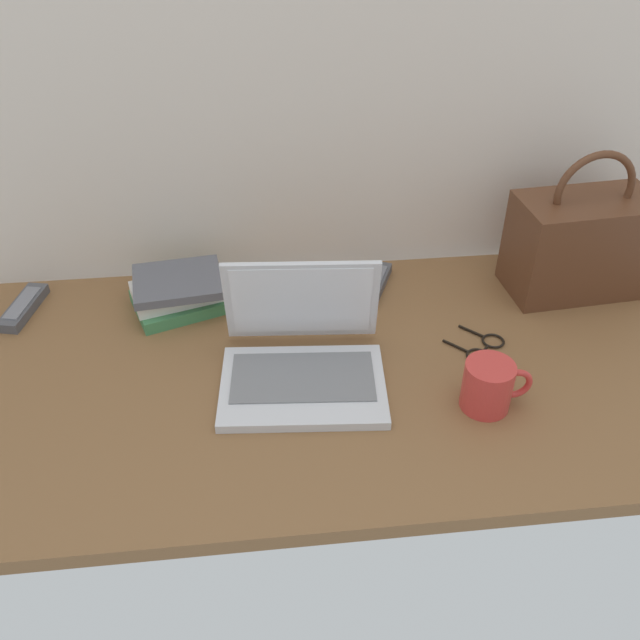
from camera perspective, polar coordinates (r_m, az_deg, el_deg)
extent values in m
cube|color=brown|center=(1.38, 1.61, -4.40)|extent=(1.60, 0.76, 0.03)
cube|color=silver|center=(1.31, -1.42, -5.49)|extent=(0.33, 0.24, 0.02)
cube|color=slate|center=(1.31, -1.43, -4.71)|extent=(0.28, 0.16, 0.00)
cube|color=silver|center=(1.35, -1.53, 1.64)|extent=(0.30, 0.08, 0.20)
cube|color=white|center=(1.34, -1.53, 1.54)|extent=(0.27, 0.06, 0.17)
cylinder|color=red|center=(1.29, 13.62, -5.30)|extent=(0.09, 0.09, 0.10)
torus|color=red|center=(1.31, 15.76, -5.08)|extent=(0.07, 0.01, 0.07)
cylinder|color=brown|center=(1.26, 13.89, -3.89)|extent=(0.08, 0.08, 0.00)
cube|color=#4C4C51|center=(1.59, 4.50, 3.00)|extent=(0.11, 0.16, 0.02)
cube|color=slate|center=(1.58, 4.52, 3.38)|extent=(0.08, 0.12, 0.00)
cube|color=#4C4C51|center=(1.64, -23.24, 0.95)|extent=(0.08, 0.17, 0.02)
cube|color=slate|center=(1.63, -23.35, 1.31)|extent=(0.06, 0.12, 0.00)
torus|color=black|center=(1.42, 12.88, -2.94)|extent=(0.07, 0.07, 0.01)
torus|color=black|center=(1.47, 14.08, -1.68)|extent=(0.07, 0.07, 0.01)
cube|color=black|center=(1.44, 13.49, -2.30)|extent=(0.02, 0.02, 0.00)
cube|color=black|center=(1.44, 11.11, -2.13)|extent=(0.04, 0.05, 0.00)
cube|color=black|center=(1.48, 12.36, -0.91)|extent=(0.04, 0.05, 0.00)
cube|color=#59331E|center=(1.64, 20.67, 5.79)|extent=(0.31, 0.18, 0.22)
torus|color=#59331E|center=(1.58, 21.68, 9.82)|extent=(0.18, 0.03, 0.18)
cube|color=#3F7F4C|center=(1.55, -11.43, 1.51)|extent=(0.23, 0.20, 0.03)
cube|color=silver|center=(1.53, -11.55, 2.37)|extent=(0.22, 0.16, 0.03)
cube|color=#595960|center=(1.52, -11.66, 3.12)|extent=(0.20, 0.18, 0.02)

